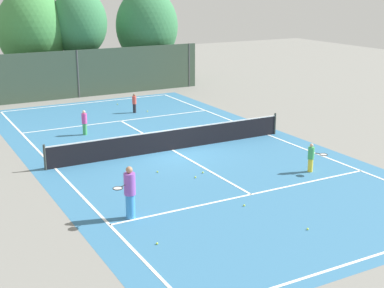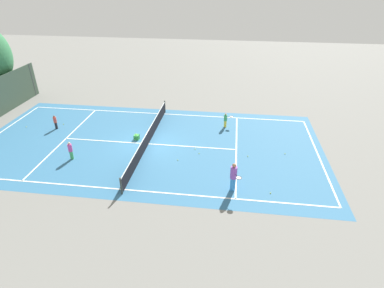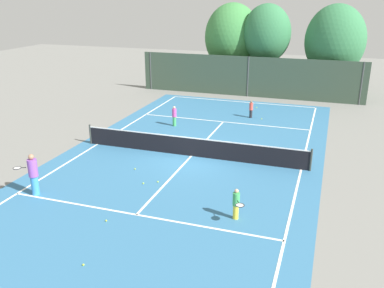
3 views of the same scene
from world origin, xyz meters
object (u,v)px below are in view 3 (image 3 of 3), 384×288
at_px(tennis_ball_5, 106,221).
at_px(tennis_ball_3, 158,182).
at_px(player_2, 251,109).
at_px(tennis_ball_7, 262,119).
at_px(player_0, 174,116).
at_px(tennis_ball_2, 135,169).
at_px(tennis_ball_6, 83,265).
at_px(ball_crate, 208,147).
at_px(player_1, 236,204).
at_px(tennis_ball_0, 257,108).
at_px(player_3, 33,174).
at_px(tennis_ball_1, 143,183).

bearing_deg(tennis_ball_5, tennis_ball_3, 82.80).
height_order(player_2, tennis_ball_7, player_2).
relative_size(player_0, tennis_ball_2, 19.31).
xyz_separation_m(tennis_ball_5, tennis_ball_6, (0.67, -2.56, 0.00)).
bearing_deg(tennis_ball_6, tennis_ball_7, 82.11).
xyz_separation_m(player_0, ball_crate, (3.28, -3.52, -0.47)).
distance_m(player_1, tennis_ball_5, 4.80).
bearing_deg(ball_crate, tennis_ball_0, 85.02).
height_order(player_3, tennis_ball_5, player_3).
xyz_separation_m(player_1, tennis_ball_6, (-3.77, -4.26, -0.60)).
relative_size(tennis_ball_1, tennis_ball_6, 1.00).
height_order(tennis_ball_3, tennis_ball_7, same).
bearing_deg(player_3, tennis_ball_0, 69.97).
relative_size(tennis_ball_2, tennis_ball_3, 1.00).
bearing_deg(player_3, player_2, 66.40).
relative_size(player_0, tennis_ball_1, 19.31).
bearing_deg(tennis_ball_1, player_3, -147.93).
relative_size(tennis_ball_0, tennis_ball_3, 1.00).
relative_size(player_1, tennis_ball_6, 18.30).
bearing_deg(player_0, player_2, 38.93).
bearing_deg(ball_crate, tennis_ball_3, -101.93).
xyz_separation_m(player_1, tennis_ball_1, (-4.52, 1.64, -0.60)).
xyz_separation_m(tennis_ball_5, tennis_ball_7, (3.10, 14.99, 0.00)).
height_order(ball_crate, tennis_ball_5, ball_crate).
height_order(tennis_ball_3, tennis_ball_6, same).
relative_size(player_3, tennis_ball_5, 27.21).
relative_size(player_2, tennis_ball_5, 17.38).
distance_m(player_2, tennis_ball_6, 17.79).
bearing_deg(tennis_ball_7, tennis_ball_6, -97.89).
xyz_separation_m(tennis_ball_3, tennis_ball_7, (2.64, 11.30, 0.00)).
xyz_separation_m(tennis_ball_1, tennis_ball_7, (3.18, 11.65, 0.00)).
bearing_deg(tennis_ball_2, tennis_ball_1, -51.51).
distance_m(tennis_ball_1, tennis_ball_7, 12.07).
bearing_deg(tennis_ball_7, ball_crate, -103.96).
xyz_separation_m(player_0, tennis_ball_6, (2.53, -14.32, -0.62)).
bearing_deg(tennis_ball_2, tennis_ball_6, -76.02).
distance_m(player_2, tennis_ball_1, 12.06).
bearing_deg(ball_crate, tennis_ball_2, -125.52).
bearing_deg(tennis_ball_3, player_1, -26.58).
distance_m(player_3, tennis_ball_6, 5.81).
bearing_deg(tennis_ball_7, tennis_ball_2, -112.28).
bearing_deg(tennis_ball_7, tennis_ball_3, -103.15).
bearing_deg(player_2, player_3, -113.60).
bearing_deg(player_0, tennis_ball_0, 55.48).
bearing_deg(tennis_ball_1, tennis_ball_0, 80.80).
bearing_deg(player_1, tennis_ball_0, 97.78).
xyz_separation_m(player_3, tennis_ball_7, (6.96, 14.02, -0.89)).
distance_m(tennis_ball_5, tennis_ball_6, 2.65).
distance_m(player_0, tennis_ball_0, 7.29).
height_order(ball_crate, tennis_ball_0, ball_crate).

